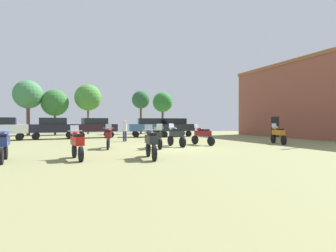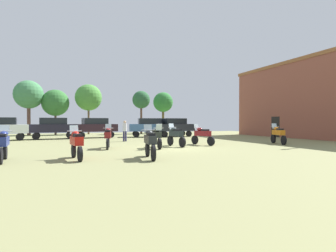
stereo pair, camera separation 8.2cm
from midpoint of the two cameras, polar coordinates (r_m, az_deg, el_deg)
ground_plane at (r=16.89m, az=0.01°, el=-4.64°), size 44.00×52.00×0.02m
brick_building at (r=31.79m, az=28.36°, el=4.91°), size 6.12×17.99×7.85m
motorcycle_1 at (r=11.94m, az=-3.81°, el=-3.35°), size 0.63×2.19×1.50m
motorcycle_2 at (r=16.81m, az=-12.59°, el=-2.18°), size 0.69×2.09×1.48m
motorcycle_3 at (r=12.25m, az=-18.73°, el=-3.37°), size 0.65×2.08×1.46m
motorcycle_4 at (r=21.42m, az=22.03°, el=-1.54°), size 0.86×2.23×1.50m
motorcycle_5 at (r=17.84m, az=1.58°, el=-1.95°), size 0.66×2.19×1.50m
motorcycle_6 at (r=19.13m, az=7.13°, el=-1.81°), size 0.83×2.17×1.46m
motorcycle_7 at (r=16.58m, az=-2.52°, el=-2.17°), size 0.62×2.17×1.50m
motorcycle_8 at (r=12.87m, az=-31.43°, el=-3.18°), size 0.62×2.26×1.48m
car_1 at (r=28.58m, az=-15.24°, el=-0.06°), size 4.50×2.36×2.00m
car_2 at (r=29.31m, az=-4.06°, el=-0.01°), size 4.54×2.48×2.00m
car_3 at (r=27.46m, az=-31.82°, el=-0.19°), size 4.45×2.20×2.00m
car_4 at (r=27.77m, az=-23.08°, el=-0.12°), size 4.38×2.01×2.00m
car_5 at (r=29.65m, az=1.13°, el=0.00°), size 4.46×2.22×2.00m
person_1 at (r=22.68m, az=-9.18°, el=-0.68°), size 0.45×0.45×1.72m
tree_1 at (r=39.22m, az=-1.20°, el=4.97°), size 2.85×2.85×5.89m
tree_3 at (r=36.96m, az=-22.74°, el=4.51°), size 3.32×3.32×5.68m
tree_4 at (r=37.00m, az=-27.41°, el=5.83°), size 3.40×3.40×6.63m
tree_5 at (r=37.30m, az=-5.81°, el=5.43°), size 2.40×2.40×5.85m
tree_7 at (r=37.18m, az=-16.52°, el=5.74°), size 3.44×3.44×6.53m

